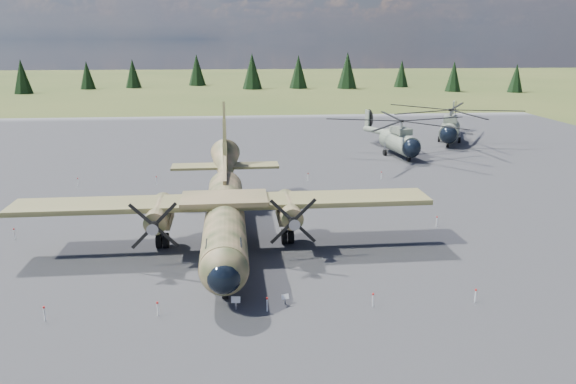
{
  "coord_description": "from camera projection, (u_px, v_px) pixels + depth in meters",
  "views": [
    {
      "loc": [
        0.59,
        -41.94,
        14.68
      ],
      "look_at": [
        4.57,
        2.0,
        2.65
      ],
      "focal_mm": 35.0,
      "sensor_mm": 36.0,
      "label": 1
    }
  ],
  "objects": [
    {
      "name": "info_placard_right",
      "position": [
        285.0,
        298.0,
        32.01
      ],
      "size": [
        0.44,
        0.26,
        0.65
      ],
      "rotation": [
        0.0,
        0.0,
        0.22
      ],
      "color": "gray",
      "rests_on": "ground"
    },
    {
      "name": "helicopter_near",
      "position": [
        399.0,
        130.0,
        71.62
      ],
      "size": [
        21.64,
        23.73,
        4.85
      ],
      "rotation": [
        0.0,
        0.0,
        0.15
      ],
      "color": "gray",
      "rests_on": "ground"
    },
    {
      "name": "transport_plane",
      "position": [
        225.0,
        207.0,
        41.14
      ],
      "size": [
        29.48,
        26.85,
        9.75
      ],
      "rotation": [
        0.0,
        0.0,
        0.01
      ],
      "color": "#333E21",
      "rests_on": "ground"
    },
    {
      "name": "helicopter_mid",
      "position": [
        451.0,
        119.0,
        80.61
      ],
      "size": [
        26.39,
        26.39,
        5.12
      ],
      "rotation": [
        0.0,
        0.0,
        -0.4
      ],
      "color": "gray",
      "rests_on": "ground"
    },
    {
      "name": "apron",
      "position": [
        233.0,
        198.0,
        53.72
      ],
      "size": [
        120.0,
        120.0,
        0.04
      ],
      "primitive_type": "cube",
      "color": "slate",
      "rests_on": "ground"
    },
    {
      "name": "info_placard_left",
      "position": [
        236.0,
        301.0,
        31.38
      ],
      "size": [
        0.53,
        0.27,
        0.8
      ],
      "rotation": [
        0.0,
        0.0,
        -0.12
      ],
      "color": "gray",
      "rests_on": "ground"
    },
    {
      "name": "ground",
      "position": [
        233.0,
        232.0,
        44.11
      ],
      "size": [
        500.0,
        500.0,
        0.0
      ],
      "primitive_type": "plane",
      "color": "#515425",
      "rests_on": "ground"
    },
    {
      "name": "treeline",
      "position": [
        287.0,
        167.0,
        44.84
      ],
      "size": [
        296.42,
        299.89,
        10.97
      ],
      "color": "black",
      "rests_on": "ground"
    },
    {
      "name": "barrier_fence",
      "position": [
        226.0,
        227.0,
        43.87
      ],
      "size": [
        33.12,
        29.62,
        0.85
      ],
      "color": "white",
      "rests_on": "ground"
    }
  ]
}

